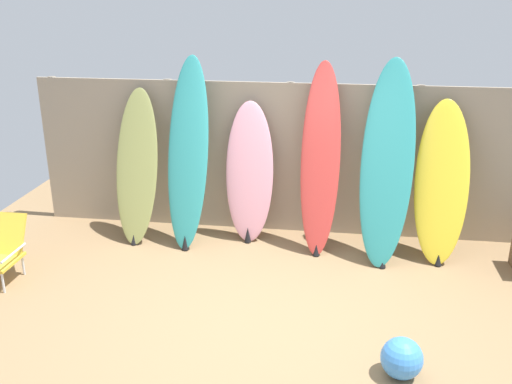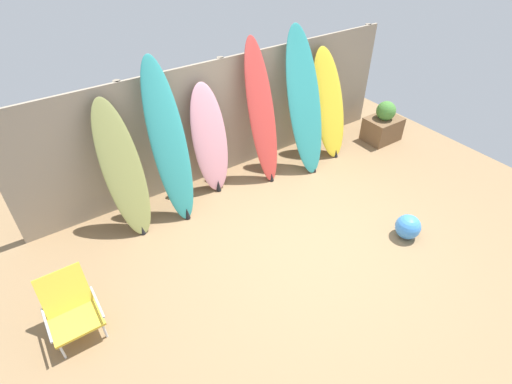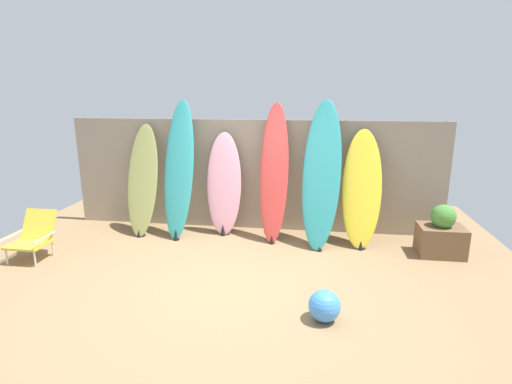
{
  "view_description": "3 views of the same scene",
  "coord_description": "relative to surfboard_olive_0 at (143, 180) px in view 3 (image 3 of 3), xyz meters",
  "views": [
    {
      "loc": [
        0.54,
        -4.44,
        2.83
      ],
      "look_at": [
        -0.24,
        0.98,
        0.84
      ],
      "focal_mm": 40.0,
      "sensor_mm": 36.0,
      "label": 1
    },
    {
      "loc": [
        -2.64,
        -2.71,
        3.68
      ],
      "look_at": [
        -0.5,
        0.44,
        0.72
      ],
      "focal_mm": 28.0,
      "sensor_mm": 36.0,
      "label": 2
    },
    {
      "loc": [
        0.94,
        -4.31,
        2.24
      ],
      "look_at": [
        0.27,
        0.43,
        1.02
      ],
      "focal_mm": 28.0,
      "sensor_mm": 36.0,
      "label": 3
    }
  ],
  "objects": [
    {
      "name": "ground",
      "position": [
        1.72,
        -1.58,
        -0.85
      ],
      "size": [
        7.68,
        7.68,
        0.0
      ],
      "primitive_type": "plane",
      "color": "#8E704C"
    },
    {
      "name": "fence_back",
      "position": [
        1.72,
        0.43,
        0.05
      ],
      "size": [
        6.08,
        0.11,
        1.8
      ],
      "color": "gray",
      "rests_on": "ground"
    },
    {
      "name": "surfboard_olive_0",
      "position": [
        0.0,
        0.0,
        0.0
      ],
      "size": [
        0.5,
        0.66,
        1.73
      ],
      "color": "olive",
      "rests_on": "ground"
    },
    {
      "name": "surfboard_teal_1",
      "position": [
        0.63,
        -0.04,
        0.19
      ],
      "size": [
        0.49,
        0.71,
        2.12
      ],
      "color": "teal",
      "rests_on": "ground"
    },
    {
      "name": "surfboard_pink_2",
      "position": [
        1.3,
        0.13,
        -0.06
      ],
      "size": [
        0.57,
        0.41,
        1.62
      ],
      "color": "pink",
      "rests_on": "ground"
    },
    {
      "name": "surfboard_red_3",
      "position": [
        2.1,
        0.01,
        0.17
      ],
      "size": [
        0.44,
        0.66,
        2.08
      ],
      "color": "#D13D38",
      "rests_on": "ground"
    },
    {
      "name": "surfboard_teal_4",
      "position": [
        2.81,
        -0.1,
        0.2
      ],
      "size": [
        0.65,
        0.9,
        2.13
      ],
      "color": "teal",
      "rests_on": "ground"
    },
    {
      "name": "surfboard_yellow_5",
      "position": [
        3.41,
        -0.02,
        -0.01
      ],
      "size": [
        0.61,
        0.75,
        1.7
      ],
      "color": "yellow",
      "rests_on": "ground"
    },
    {
      "name": "beach_chair",
      "position": [
        -1.08,
        -1.21,
        -0.53
      ],
      "size": [
        0.5,
        0.58,
        0.63
      ],
      "rotation": [
        0.0,
        0.0,
        -0.0
      ],
      "color": "silver",
      "rests_on": "ground"
    },
    {
      "name": "planter_box",
      "position": [
        4.48,
        -0.34,
        -0.56
      ],
      "size": [
        0.61,
        0.46,
        0.73
      ],
      "color": "brown",
      "rests_on": "ground"
    },
    {
      "name": "beach_ball",
      "position": [
        2.84,
        -2.26,
        -0.69
      ],
      "size": [
        0.32,
        0.32,
        0.32
      ],
      "primitive_type": "sphere",
      "color": "#3F8CE5",
      "rests_on": "ground"
    }
  ]
}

